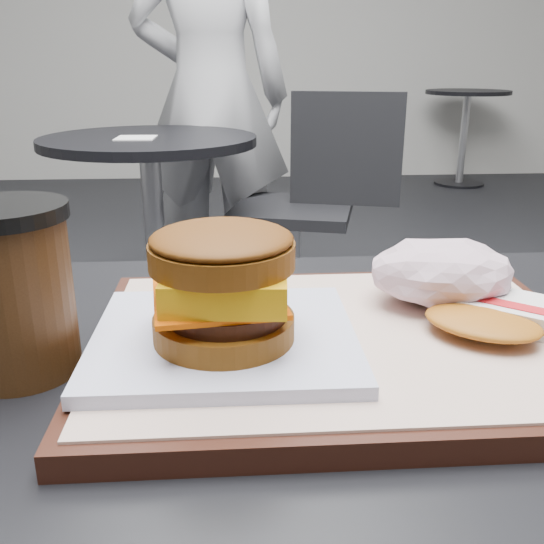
{
  "coord_description": "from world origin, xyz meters",
  "views": [
    {
      "loc": [
        -0.09,
        -0.36,
        0.99
      ],
      "look_at": [
        -0.06,
        0.07,
        0.83
      ],
      "focal_mm": 40.0,
      "sensor_mm": 36.0,
      "label": 1
    }
  ],
  "objects_px": {
    "crumpled_wrapper": "(442,273)",
    "neighbor_chair": "(311,197)",
    "patron": "(210,94)",
    "breakfast_sandwich": "(224,298)",
    "coffee_cup": "(12,288)",
    "hash_brown": "(495,315)",
    "serving_tray": "(341,343)",
    "neighbor_table": "(152,197)"
  },
  "relations": [
    {
      "from": "neighbor_table",
      "to": "neighbor_chair",
      "type": "bearing_deg",
      "value": 15.03
    },
    {
      "from": "serving_tray",
      "to": "hash_brown",
      "type": "xyz_separation_m",
      "value": [
        0.12,
        0.0,
        0.02
      ]
    },
    {
      "from": "coffee_cup",
      "to": "neighbor_table",
      "type": "relative_size",
      "value": 0.17
    },
    {
      "from": "neighbor_table",
      "to": "neighbor_chair",
      "type": "xyz_separation_m",
      "value": [
        0.56,
        0.15,
        -0.04
      ]
    },
    {
      "from": "hash_brown",
      "to": "neighbor_table",
      "type": "height_order",
      "value": "hash_brown"
    },
    {
      "from": "neighbor_table",
      "to": "patron",
      "type": "bearing_deg",
      "value": 67.75
    },
    {
      "from": "breakfast_sandwich",
      "to": "neighbor_table",
      "type": "height_order",
      "value": "breakfast_sandwich"
    },
    {
      "from": "hash_brown",
      "to": "patron",
      "type": "height_order",
      "value": "patron"
    },
    {
      "from": "hash_brown",
      "to": "crumpled_wrapper",
      "type": "relative_size",
      "value": 1.12
    },
    {
      "from": "hash_brown",
      "to": "neighbor_chair",
      "type": "height_order",
      "value": "neighbor_chair"
    },
    {
      "from": "breakfast_sandwich",
      "to": "hash_brown",
      "type": "xyz_separation_m",
      "value": [
        0.21,
        0.02,
        -0.03
      ]
    },
    {
      "from": "breakfast_sandwich",
      "to": "crumpled_wrapper",
      "type": "relative_size",
      "value": 1.58
    },
    {
      "from": "serving_tray",
      "to": "patron",
      "type": "relative_size",
      "value": 0.22
    },
    {
      "from": "breakfast_sandwich",
      "to": "crumpled_wrapper",
      "type": "bearing_deg",
      "value": 22.43
    },
    {
      "from": "crumpled_wrapper",
      "to": "hash_brown",
      "type": "bearing_deg",
      "value": -64.85
    },
    {
      "from": "coffee_cup",
      "to": "patron",
      "type": "bearing_deg",
      "value": 87.73
    },
    {
      "from": "breakfast_sandwich",
      "to": "patron",
      "type": "distance_m",
      "value": 2.08
    },
    {
      "from": "breakfast_sandwich",
      "to": "neighbor_chair",
      "type": "relative_size",
      "value": 0.22
    },
    {
      "from": "hash_brown",
      "to": "neighbor_table",
      "type": "relative_size",
      "value": 0.18
    },
    {
      "from": "serving_tray",
      "to": "crumpled_wrapper",
      "type": "distance_m",
      "value": 0.12
    },
    {
      "from": "crumpled_wrapper",
      "to": "patron",
      "type": "height_order",
      "value": "patron"
    },
    {
      "from": "neighbor_table",
      "to": "patron",
      "type": "distance_m",
      "value": 0.59
    },
    {
      "from": "hash_brown",
      "to": "breakfast_sandwich",
      "type": "bearing_deg",
      "value": -173.77
    },
    {
      "from": "breakfast_sandwich",
      "to": "patron",
      "type": "xyz_separation_m",
      "value": [
        -0.07,
        2.08,
        0.03
      ]
    },
    {
      "from": "serving_tray",
      "to": "crumpled_wrapper",
      "type": "xyz_separation_m",
      "value": [
        0.1,
        0.05,
        0.04
      ]
    },
    {
      "from": "patron",
      "to": "breakfast_sandwich",
      "type": "bearing_deg",
      "value": 101.96
    },
    {
      "from": "coffee_cup",
      "to": "neighbor_table",
      "type": "bearing_deg",
      "value": 93.83
    },
    {
      "from": "serving_tray",
      "to": "hash_brown",
      "type": "height_order",
      "value": "hash_brown"
    },
    {
      "from": "breakfast_sandwich",
      "to": "coffee_cup",
      "type": "bearing_deg",
      "value": 174.17
    },
    {
      "from": "serving_tray",
      "to": "patron",
      "type": "height_order",
      "value": "patron"
    },
    {
      "from": "patron",
      "to": "serving_tray",
      "type": "bearing_deg",
      "value": 104.44
    },
    {
      "from": "crumpled_wrapper",
      "to": "coffee_cup",
      "type": "relative_size",
      "value": 0.97
    },
    {
      "from": "crumpled_wrapper",
      "to": "neighbor_chair",
      "type": "height_order",
      "value": "neighbor_chair"
    },
    {
      "from": "hash_brown",
      "to": "patron",
      "type": "xyz_separation_m",
      "value": [
        -0.28,
        2.06,
        0.05
      ]
    },
    {
      "from": "breakfast_sandwich",
      "to": "neighbor_chair",
      "type": "distance_m",
      "value": 1.82
    },
    {
      "from": "serving_tray",
      "to": "neighbor_chair",
      "type": "xyz_separation_m",
      "value": [
        0.21,
        1.74,
        -0.27
      ]
    },
    {
      "from": "crumpled_wrapper",
      "to": "neighbor_chair",
      "type": "distance_m",
      "value": 1.72
    },
    {
      "from": "coffee_cup",
      "to": "neighbor_chair",
      "type": "distance_m",
      "value": 1.84
    },
    {
      "from": "hash_brown",
      "to": "crumpled_wrapper",
      "type": "bearing_deg",
      "value": 115.15
    },
    {
      "from": "serving_tray",
      "to": "breakfast_sandwich",
      "type": "distance_m",
      "value": 0.1
    },
    {
      "from": "breakfast_sandwich",
      "to": "hash_brown",
      "type": "distance_m",
      "value": 0.21
    },
    {
      "from": "serving_tray",
      "to": "neighbor_table",
      "type": "height_order",
      "value": "serving_tray"
    }
  ]
}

